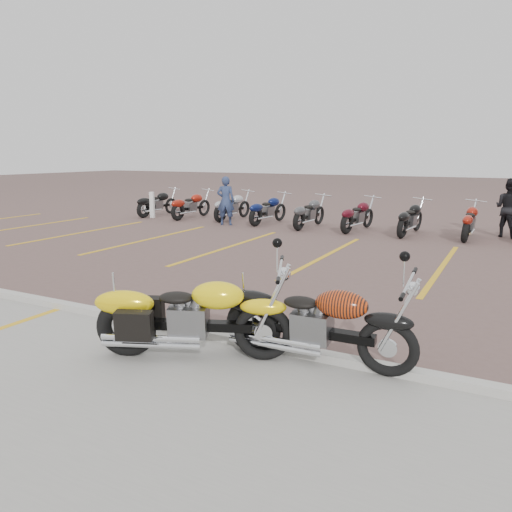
{
  "coord_description": "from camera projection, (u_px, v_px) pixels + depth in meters",
  "views": [
    {
      "loc": [
        4.04,
        -7.36,
        2.46
      ],
      "look_at": [
        0.19,
        -0.01,
        0.75
      ],
      "focal_mm": 35.0,
      "sensor_mm": 36.0,
      "label": 1
    }
  ],
  "objects": [
    {
      "name": "yellow_cruiser",
      "position": [
        189.0,
        320.0,
        6.01
      ],
      "size": [
        2.29,
        1.04,
        0.99
      ],
      "rotation": [
        0.07,
        0.0,
        0.38
      ],
      "color": "black",
      "rests_on": "ground"
    },
    {
      "name": "curb",
      "position": [
        178.0,
        328.0,
        6.97
      ],
      "size": [
        60.0,
        0.18,
        0.12
      ],
      "primitive_type": "cube",
      "color": "#ADAAA3",
      "rests_on": "ground"
    },
    {
      "name": "person_a",
      "position": [
        226.0,
        201.0,
        17.32
      ],
      "size": [
        0.72,
        0.59,
        1.7
      ],
      "primitive_type": "imported",
      "rotation": [
        0.0,
        0.0,
        3.48
      ],
      "color": "navy",
      "rests_on": "ground"
    },
    {
      "name": "person_b",
      "position": [
        509.0,
        208.0,
        14.77
      ],
      "size": [
        1.07,
        1.0,
        1.75
      ],
      "primitive_type": "imported",
      "rotation": [
        0.0,
        0.0,
        2.62
      ],
      "color": "black",
      "rests_on": "ground"
    },
    {
      "name": "concrete_apron",
      "position": [
        23.0,
        413.0,
        4.81
      ],
      "size": [
        60.0,
        5.0,
        0.01
      ],
      "primitive_type": "cube",
      "color": "#9E9B93",
      "rests_on": "ground"
    },
    {
      "name": "flame_cruiser",
      "position": [
        312.0,
        325.0,
        5.85
      ],
      "size": [
        2.35,
        0.36,
        0.97
      ],
      "rotation": [
        0.1,
        0.0,
        0.04
      ],
      "color": "black",
      "rests_on": "ground"
    },
    {
      "name": "bollard",
      "position": [
        152.0,
        205.0,
        19.42
      ],
      "size": [
        0.19,
        0.19,
        1.0
      ],
      "primitive_type": "cube",
      "rotation": [
        0.0,
        0.0,
        0.29
      ],
      "color": "white",
      "rests_on": "ground"
    },
    {
      "name": "parking_stripes",
      "position": [
        325.0,
        256.0,
        12.18
      ],
      "size": [
        38.0,
        5.5,
        0.01
      ],
      "primitive_type": null,
      "color": "gold",
      "rests_on": "ground"
    },
    {
      "name": "ground",
      "position": [
        247.0,
        297.0,
        8.71
      ],
      "size": [
        100.0,
        100.0,
        0.0
      ],
      "primitive_type": "plane",
      "color": "brown",
      "rests_on": "ground"
    },
    {
      "name": "bg_bike_row",
      "position": [
        412.0,
        216.0,
        15.48
      ],
      "size": [
        20.64,
        2.05,
        1.1
      ],
      "color": "black",
      "rests_on": "ground"
    }
  ]
}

